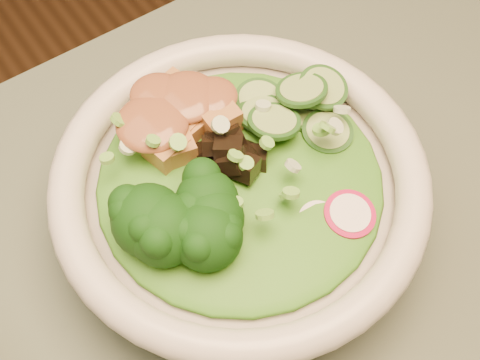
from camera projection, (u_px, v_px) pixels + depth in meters
salad_bowl at (240, 195)px, 0.44m from camera, size 0.24×0.24×0.07m
lettuce_bed at (240, 179)px, 0.42m from camera, size 0.18×0.18×0.02m
broccoli_florets at (185, 235)px, 0.39m from camera, size 0.08×0.07×0.04m
radish_slices at (322, 224)px, 0.40m from camera, size 0.10×0.05×0.02m
cucumber_slices at (295, 111)px, 0.44m from camera, size 0.07×0.07×0.03m
mushroom_heap at (226, 160)px, 0.42m from camera, size 0.07×0.07×0.04m
tofu_cubes at (171, 125)px, 0.43m from camera, size 0.09×0.07×0.03m
peanut_sauce at (169, 114)px, 0.42m from camera, size 0.06×0.05×0.01m
scallion_garnish at (240, 161)px, 0.41m from camera, size 0.17×0.17×0.02m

